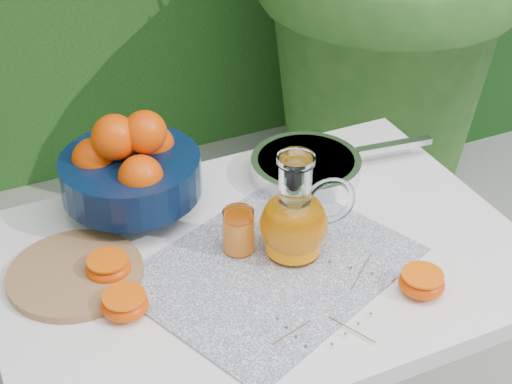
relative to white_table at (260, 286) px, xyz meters
name	(u,v)px	position (x,y,z in m)	size (l,w,h in m)	color
white_table	(260,286)	(0.00, 0.00, 0.00)	(1.00, 0.70, 0.75)	white
placemat	(273,267)	(0.00, -0.05, 0.08)	(0.48, 0.38, 0.00)	#0C1745
cutting_board	(76,274)	(-0.33, 0.08, 0.09)	(0.25, 0.25, 0.02)	olive
fruit_bowl	(130,166)	(-0.17, 0.24, 0.18)	(0.29, 0.29, 0.22)	black
juice_pitcher	(295,220)	(0.06, -0.02, 0.16)	(0.19, 0.15, 0.21)	white
juice_tumbler	(239,232)	(-0.03, 0.02, 0.13)	(0.07, 0.07, 0.09)	white
saute_pan	(308,166)	(0.21, 0.20, 0.11)	(0.43, 0.26, 0.04)	silver
orange_halves	(218,284)	(-0.11, -0.07, 0.10)	(0.59, 0.37, 0.04)	#E95C02
thyme_sprigs	(337,308)	(0.06, -0.20, 0.09)	(0.27, 0.22, 0.01)	brown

